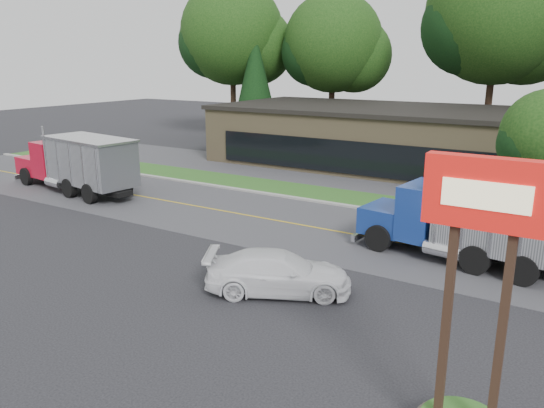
{
  "coord_description": "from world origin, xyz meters",
  "views": [
    {
      "loc": [
        12.04,
        -12.22,
        7.56
      ],
      "look_at": [
        0.8,
        5.91,
        1.8
      ],
      "focal_mm": 35.0,
      "sensor_mm": 36.0,
      "label": 1
    }
  ],
  "objects": [
    {
      "name": "road",
      "position": [
        0.0,
        9.0,
        0.0
      ],
      "size": [
        60.0,
        8.0,
        0.02
      ],
      "primitive_type": "cube",
      "color": "slate",
      "rests_on": "ground"
    },
    {
      "name": "bilo_sign",
      "position": [
        10.5,
        -2.5,
        2.02
      ],
      "size": [
        2.2,
        1.9,
        5.95
      ],
      "color": "#6B6054",
      "rests_on": "ground"
    },
    {
      "name": "strip_mall",
      "position": [
        2.0,
        26.0,
        2.0
      ],
      "size": [
        32.0,
        12.0,
        4.0
      ],
      "primitive_type": "cube",
      "color": "#8D7A56",
      "rests_on": "ground"
    },
    {
      "name": "tree_far_c",
      "position": [
        4.18,
        34.14,
        10.66
      ],
      "size": [
        11.71,
        11.02,
        16.7
      ],
      "color": "#382619",
      "rests_on": "ground"
    },
    {
      "name": "ground",
      "position": [
        0.0,
        0.0,
        0.0
      ],
      "size": [
        140.0,
        140.0,
        0.0
      ],
      "primitive_type": "plane",
      "color": "#36363B",
      "rests_on": "ground"
    },
    {
      "name": "far_parking",
      "position": [
        0.0,
        20.0,
        0.0
      ],
      "size": [
        60.0,
        7.0,
        0.02
      ],
      "primitive_type": "cube",
      "color": "slate",
      "rests_on": "ground"
    },
    {
      "name": "grass_verge",
      "position": [
        0.0,
        15.0,
        0.0
      ],
      "size": [
        60.0,
        3.4,
        0.03
      ],
      "primitive_type": "cube",
      "color": "#28561D",
      "rests_on": "ground"
    },
    {
      "name": "rally_car",
      "position": [
        3.49,
        1.96,
        0.71
      ],
      "size": [
        5.25,
        4.03,
        1.42
      ],
      "primitive_type": "imported",
      "rotation": [
        0.0,
        0.0,
        2.05
      ],
      "color": "white",
      "rests_on": "ground"
    },
    {
      "name": "tree_far_b",
      "position": [
        -9.85,
        34.12,
        8.78
      ],
      "size": [
        9.64,
        9.07,
        13.75
      ],
      "color": "#382619",
      "rests_on": "ground"
    },
    {
      "name": "tree_far_a",
      "position": [
        -19.84,
        32.13,
        9.77
      ],
      "size": [
        10.73,
        10.09,
        15.3
      ],
      "color": "#382619",
      "rests_on": "ground"
    },
    {
      "name": "dump_truck_red",
      "position": [
        -13.89,
        7.88,
        1.81
      ],
      "size": [
        10.22,
        3.84,
        3.36
      ],
      "rotation": [
        0.0,
        0.0,
        3.01
      ],
      "color": "black",
      "rests_on": "ground"
    },
    {
      "name": "evergreen_left",
      "position": [
        -16.0,
        30.0,
        5.76
      ],
      "size": [
        4.61,
        4.61,
        10.47
      ],
      "color": "#382619",
      "rests_on": "ground"
    },
    {
      "name": "center_line",
      "position": [
        0.0,
        9.0,
        0.0
      ],
      "size": [
        60.0,
        0.12,
        0.01
      ],
      "primitive_type": "cube",
      "color": "gold",
      "rests_on": "ground"
    },
    {
      "name": "curb",
      "position": [
        0.0,
        13.2,
        0.0
      ],
      "size": [
        60.0,
        0.3,
        0.12
      ],
      "primitive_type": "cube",
      "color": "#9E9E99",
      "rests_on": "ground"
    },
    {
      "name": "dump_truck_blue",
      "position": [
        8.34,
        8.28,
        1.8
      ],
      "size": [
        8.04,
        3.52,
        3.36
      ],
      "rotation": [
        0.0,
        0.0,
        3.02
      ],
      "color": "black",
      "rests_on": "ground"
    }
  ]
}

